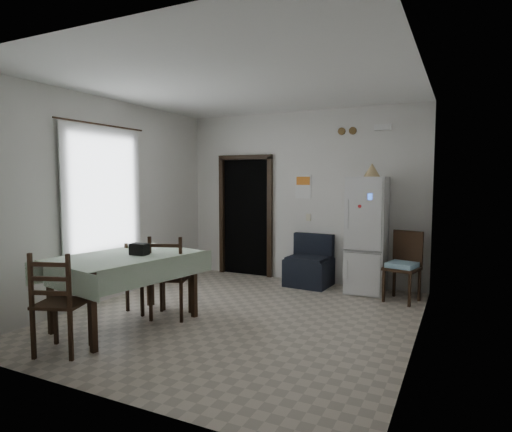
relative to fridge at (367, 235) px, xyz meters
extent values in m
plane|color=#B0A28F|center=(-1.20, -1.93, -0.89)|extent=(4.50, 4.50, 0.00)
cube|color=black|center=(-2.25, 0.53, 0.16)|extent=(0.90, 0.45, 2.10)
cube|color=black|center=(-2.74, 0.29, 0.16)|extent=(0.08, 0.10, 2.18)
cube|color=black|center=(-1.76, 0.29, 0.16)|extent=(0.08, 0.10, 2.18)
cube|color=black|center=(-2.25, 0.29, 1.25)|extent=(1.06, 0.10, 0.08)
cube|color=silver|center=(-3.35, -2.13, 0.66)|extent=(0.10, 1.20, 1.60)
cube|color=silver|center=(-3.24, -2.13, 0.66)|extent=(0.02, 1.45, 1.85)
cylinder|color=black|center=(-3.23, -2.13, 1.61)|extent=(0.02, 1.60, 0.02)
cube|color=white|center=(-1.15, 0.31, 0.73)|extent=(0.28, 0.02, 0.40)
cube|color=orange|center=(-1.15, 0.30, 0.83)|extent=(0.24, 0.01, 0.14)
cube|color=beige|center=(-1.05, 0.31, 0.21)|extent=(0.08, 0.02, 0.12)
cylinder|color=brown|center=(-0.50, 0.30, 1.63)|extent=(0.12, 0.03, 0.12)
cylinder|color=brown|center=(-0.32, 0.30, 1.63)|extent=(0.12, 0.03, 0.12)
cube|color=white|center=(0.15, 0.28, 1.66)|extent=(0.25, 0.07, 0.09)
cone|color=tan|center=(0.07, -0.06, 0.99)|extent=(0.26, 0.26, 0.20)
cube|color=black|center=(-2.13, -2.69, 0.02)|extent=(0.22, 0.14, 0.14)
camera|label=1|loc=(1.32, -6.60, 0.85)|focal=30.00mm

